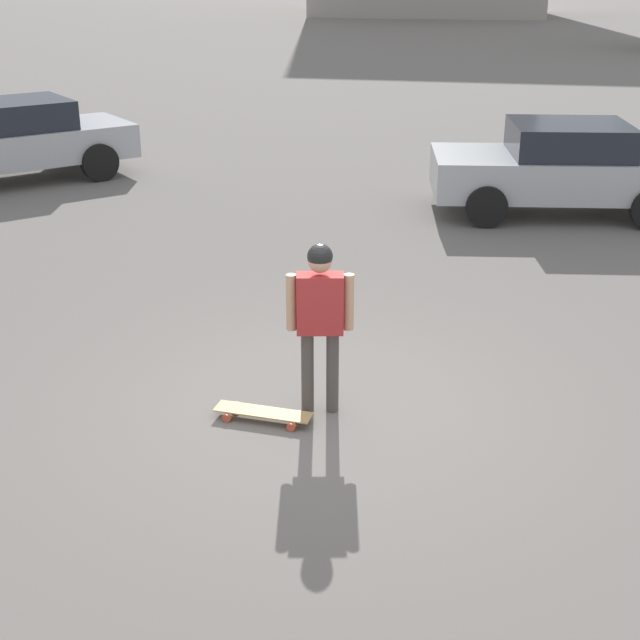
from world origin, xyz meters
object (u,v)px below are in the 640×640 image
car_parked_far (10,140)px  car_parked_near (562,167)px  skateboard (263,413)px  person (320,309)px

car_parked_far → car_parked_near: bearing=132.7°
car_parked_near → car_parked_far: size_ratio=0.97×
skateboard → car_parked_far: bearing=-44.7°
skateboard → car_parked_near: bearing=-105.9°
person → car_parked_far: bearing=121.7°
person → car_parked_far: size_ratio=0.37×
car_parked_near → car_parked_far: 9.83m
skateboard → car_parked_far: size_ratio=0.21×
person → car_parked_near: 7.88m
car_parked_near → car_parked_far: car_parked_far is taller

